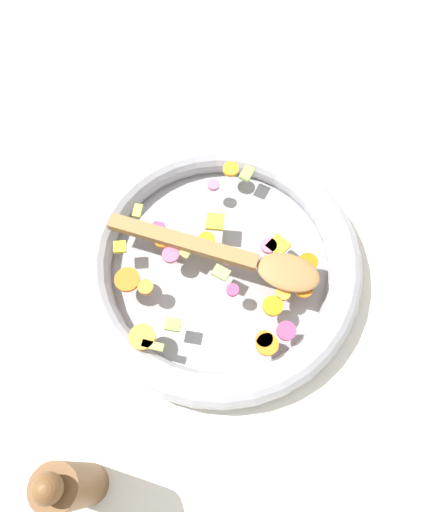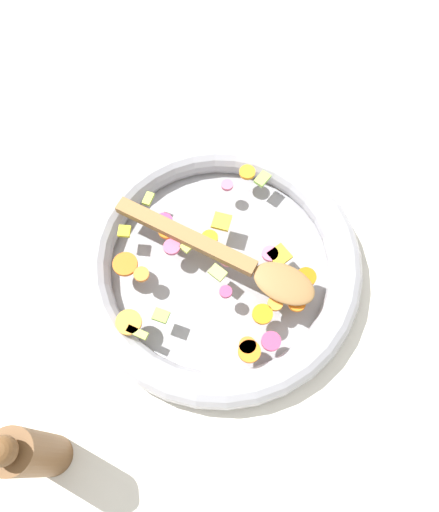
{
  "view_description": "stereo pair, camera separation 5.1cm",
  "coord_description": "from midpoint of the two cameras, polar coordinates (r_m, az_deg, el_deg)",
  "views": [
    {
      "loc": [
        -0.05,
        0.28,
        0.71
      ],
      "look_at": [
        0.0,
        0.0,
        0.05
      ],
      "focal_mm": 35.0,
      "sensor_mm": 36.0,
      "label": 1
    },
    {
      "loc": [
        -0.1,
        0.27,
        0.71
      ],
      "look_at": [
        0.0,
        0.0,
        0.05
      ],
      "focal_mm": 35.0,
      "sensor_mm": 36.0,
      "label": 2
    }
  ],
  "objects": [
    {
      "name": "chopped_vegetables",
      "position": [
        0.71,
        -2.36,
        -1.83
      ],
      "size": [
        0.3,
        0.32,
        0.01
      ],
      "color": "orange",
      "rests_on": "skillet"
    },
    {
      "name": "ground_plane",
      "position": [
        0.77,
        -1.88,
        -1.63
      ],
      "size": [
        4.0,
        4.0,
        0.0
      ],
      "primitive_type": "plane",
      "color": "silver"
    },
    {
      "name": "wooden_spoon",
      "position": [
        0.7,
        -0.23,
        -0.28
      ],
      "size": [
        0.32,
        0.08,
        0.01
      ],
      "color": "olive",
      "rests_on": "chopped_vegetables"
    },
    {
      "name": "pepper_mill",
      "position": [
        0.66,
        -18.89,
        -23.83
      ],
      "size": [
        0.05,
        0.05,
        0.19
      ],
      "color": "brown",
      "rests_on": "ground_plane"
    },
    {
      "name": "skillet",
      "position": [
        0.75,
        -1.94,
        -1.01
      ],
      "size": [
        0.42,
        0.42,
        0.05
      ],
      "color": "gray",
      "rests_on": "ground_plane"
    }
  ]
}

